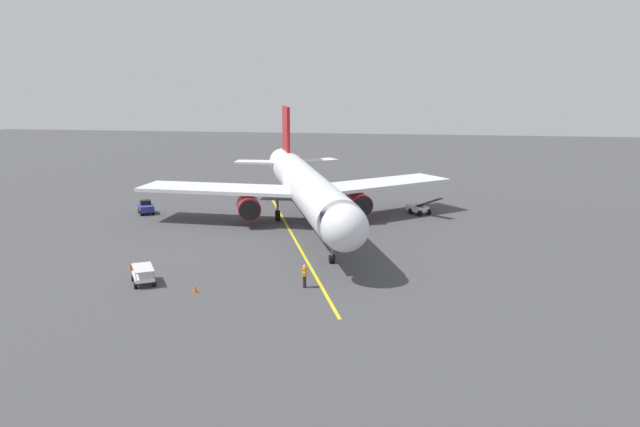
# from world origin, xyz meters

# --- Properties ---
(ground_plane) EXTENTS (220.00, 220.00, 0.00)m
(ground_plane) POSITION_xyz_m (0.00, 0.00, 0.00)
(ground_plane) COLOR #424244
(apron_lead_in_line) EXTENTS (13.15, 37.93, 0.01)m
(apron_lead_in_line) POSITION_xyz_m (-0.38, 5.76, 0.01)
(apron_lead_in_line) COLOR yellow
(apron_lead_in_line) RESTS_ON ground
(airplane) EXTENTS (32.94, 39.18, 11.50)m
(airplane) POSITION_xyz_m (-0.29, -0.51, 4.00)
(airplane) COLOR silver
(airplane) RESTS_ON ground
(ground_crew_marshaller) EXTENTS (0.34, 0.45, 1.71)m
(ground_crew_marshaller) POSITION_xyz_m (-3.57, 18.93, 0.89)
(ground_crew_marshaller) COLOR #23232D
(ground_crew_marshaller) RESTS_ON ground
(tug_near_nose) EXTENTS (2.49, 2.75, 1.50)m
(tug_near_nose) POSITION_xyz_m (18.40, -3.37, 0.70)
(tug_near_nose) COLOR #2D3899
(tug_near_nose) RESTS_ON ground
(belt_loader_portside) EXTENTS (3.95, 4.21, 2.32)m
(belt_loader_portside) POSITION_xyz_m (-11.96, -7.61, 0.71)
(belt_loader_portside) COLOR white
(belt_loader_portside) RESTS_ON ground
(baggage_cart_starboard_side) EXTENTS (2.51, 2.95, 1.27)m
(baggage_cart_starboard_side) POSITION_xyz_m (8.39, 19.82, 0.66)
(baggage_cart_starboard_side) COLOR white
(baggage_cart_starboard_side) RESTS_ON ground
(safety_cone_nose_left) EXTENTS (0.32, 0.32, 0.55)m
(safety_cone_nose_left) POSITION_xyz_m (10.86, 16.75, 0.28)
(safety_cone_nose_left) COLOR #F2590F
(safety_cone_nose_left) RESTS_ON ground
(safety_cone_nose_right) EXTENTS (0.32, 0.32, 0.55)m
(safety_cone_nose_right) POSITION_xyz_m (3.96, 21.10, 0.28)
(safety_cone_nose_right) COLOR #F2590F
(safety_cone_nose_right) RESTS_ON ground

